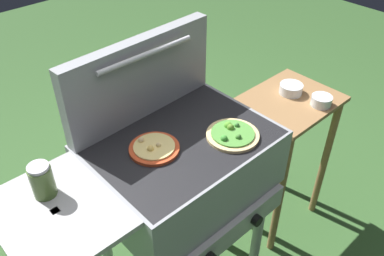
{
  "coord_description": "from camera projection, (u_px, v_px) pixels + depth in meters",
  "views": [
    {
      "loc": [
        -0.71,
        -0.83,
        1.78
      ],
      "look_at": [
        0.05,
        0.0,
        0.92
      ],
      "focal_mm": 37.72,
      "sensor_mm": 36.0,
      "label": 1
    }
  ],
  "objects": [
    {
      "name": "sauce_jar",
      "position": [
        42.0,
        180.0,
        1.16
      ],
      "size": [
        0.07,
        0.07,
        0.11
      ],
      "color": "#4C6B2D",
      "rests_on": "grill"
    },
    {
      "name": "pizza_veggie",
      "position": [
        232.0,
        134.0,
        1.4
      ],
      "size": [
        0.19,
        0.19,
        0.04
      ],
      "color": "#E0C17F",
      "rests_on": "grill"
    },
    {
      "name": "pizza_cheese",
      "position": [
        154.0,
        148.0,
        1.35
      ],
      "size": [
        0.17,
        0.17,
        0.03
      ],
      "color": "#C64723",
      "rests_on": "grill"
    },
    {
      "name": "grill",
      "position": [
        180.0,
        171.0,
        1.48
      ],
      "size": [
        0.96,
        0.53,
        0.9
      ],
      "color": "gray",
      "rests_on": "ground_plane"
    },
    {
      "name": "topping_bowl_far",
      "position": [
        291.0,
        89.0,
        1.86
      ],
      "size": [
        0.11,
        0.11,
        0.04
      ],
      "color": "silver",
      "rests_on": "prep_table"
    },
    {
      "name": "prep_table",
      "position": [
        283.0,
        137.0,
        1.97
      ],
      "size": [
        0.44,
        0.36,
        0.77
      ],
      "color": "olive",
      "rests_on": "ground_plane"
    },
    {
      "name": "topping_bowl_near",
      "position": [
        321.0,
        101.0,
        1.78
      ],
      "size": [
        0.09,
        0.09,
        0.04
      ],
      "color": "silver",
      "rests_on": "prep_table"
    },
    {
      "name": "grill_lid_open",
      "position": [
        141.0,
        78.0,
        1.43
      ],
      "size": [
        0.63,
        0.09,
        0.3
      ],
      "color": "gray",
      "rests_on": "grill"
    }
  ]
}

